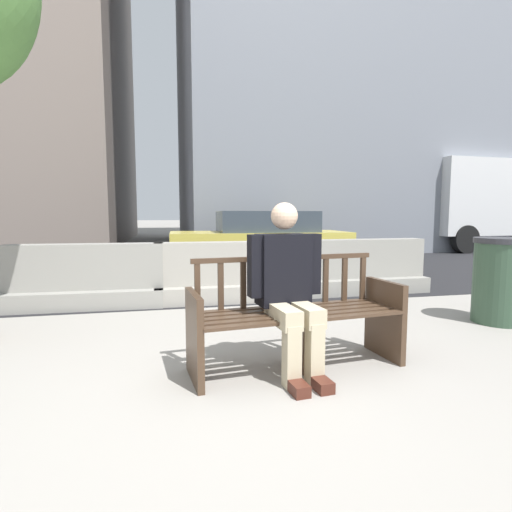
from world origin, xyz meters
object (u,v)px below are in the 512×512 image
trash_bin (500,280)px  delivery_truck (503,202)px  car_taxi_near (261,238)px  seated_person (288,284)px  jersey_barrier_left (87,281)px  jersey_barrier_right (362,271)px  jersey_barrier_centre (226,277)px  street_bench (296,318)px

trash_bin → delivery_truck: bearing=45.9°
car_taxi_near → delivery_truck: bearing=15.8°
seated_person → trash_bin: (2.77, 0.84, -0.20)m
trash_bin → jersey_barrier_left: bearing=158.4°
jersey_barrier_right → delivery_truck: delivery_truck is taller
seated_person → jersey_barrier_left: 3.36m
jersey_barrier_left → car_taxi_near: 5.03m
jersey_barrier_right → delivery_truck: size_ratio=0.29×
jersey_barrier_centre → trash_bin: (2.85, -1.87, 0.15)m
street_bench → car_taxi_near: 6.55m
jersey_barrier_right → car_taxi_near: car_taxi_near is taller
seated_person → jersey_barrier_right: 3.56m
street_bench → car_taxi_near: size_ratio=0.41×
jersey_barrier_right → delivery_truck: 10.88m
jersey_barrier_left → jersey_barrier_centre: bearing=-0.2°
jersey_barrier_centre → jersey_barrier_right: bearing=3.8°
seated_person → trash_bin: seated_person is taller
street_bench → delivery_truck: (10.77, 9.12, 1.29)m
trash_bin → jersey_barrier_centre: bearing=146.8°
jersey_barrier_right → trash_bin: bearing=-72.1°
seated_person → trash_bin: bearing=16.8°
jersey_barrier_centre → delivery_truck: 12.79m
seated_person → delivery_truck: 14.26m
delivery_truck → trash_bin: bearing=-134.1°
seated_person → delivery_truck: delivery_truck is taller
jersey_barrier_centre → trash_bin: 3.41m
jersey_barrier_left → car_taxi_near: bearing=49.0°
street_bench → seated_person: size_ratio=1.32×
street_bench → seated_person: bearing=-143.7°
jersey_barrier_right → trash_bin: trash_bin is taller
car_taxi_near → delivery_truck: 9.95m
seated_person → jersey_barrier_right: size_ratio=0.65×
jersey_barrier_centre → delivery_truck: (10.94, 6.48, 1.35)m
seated_person → delivery_truck: bearing=40.2°
street_bench → jersey_barrier_left: 3.34m
jersey_barrier_left → car_taxi_near: car_taxi_near is taller
jersey_barrier_right → jersey_barrier_left: bearing=-178.1°
street_bench → trash_bin: 2.79m
jersey_barrier_left → jersey_barrier_right: same height
jersey_barrier_centre → jersey_barrier_left: size_ratio=0.99×
jersey_barrier_left → jersey_barrier_right: bearing=1.9°
street_bench → seated_person: (-0.09, -0.07, 0.29)m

